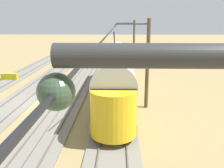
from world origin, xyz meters
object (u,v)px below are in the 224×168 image
(vintage_streetcar, at_px, (116,73))
(catenary_pole_mid_near, at_px, (147,63))
(catenary_pole_foreground, at_px, (133,43))
(track_end_bumper, at_px, (10,77))

(vintage_streetcar, relative_size, catenary_pole_mid_near, 2.66)
(catenary_pole_foreground, distance_m, track_end_bumper, 16.90)
(catenary_pole_foreground, height_order, catenary_pole_mid_near, same)
(vintage_streetcar, height_order, catenary_pole_mid_near, catenary_pole_mid_near)
(vintage_streetcar, height_order, catenary_pole_foreground, catenary_pole_foreground)
(vintage_streetcar, xyz_separation_m, track_end_bumper, (12.23, -6.13, -1.86))
(vintage_streetcar, height_order, track_end_bumper, vintage_streetcar)
(vintage_streetcar, distance_m, catenary_pole_mid_near, 3.52)
(catenary_pole_foreground, bearing_deg, catenary_pole_mid_near, 90.00)
(track_end_bumper, bearing_deg, vintage_streetcar, 153.36)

